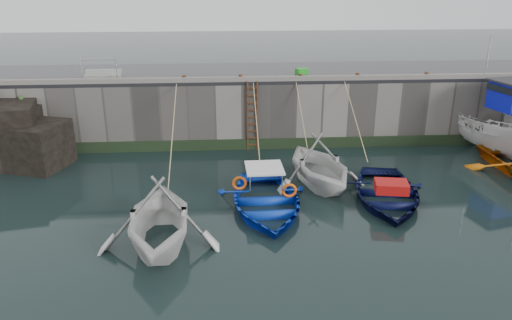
{
  "coord_description": "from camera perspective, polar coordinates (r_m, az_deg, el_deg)",
  "views": [
    {
      "loc": [
        -3.3,
        -11.86,
        7.71
      ],
      "look_at": [
        -2.14,
        5.36,
        1.2
      ],
      "focal_mm": 35.0,
      "sensor_mm": 36.0,
      "label": 1
    }
  ],
  "objects": [
    {
      "name": "ground",
      "position": [
        14.52,
        10.1,
        -11.75
      ],
      "size": [
        120.0,
        120.0,
        0.0
      ],
      "primitive_type": "plane",
      "color": "black",
      "rests_on": "ground"
    },
    {
      "name": "quay_back",
      "position": [
        25.35,
        3.76,
        6.44
      ],
      "size": [
        30.0,
        5.0,
        3.0
      ],
      "primitive_type": "cube",
      "color": "slate",
      "rests_on": "ground"
    },
    {
      "name": "road_back",
      "position": [
        25.01,
        3.85,
        9.95
      ],
      "size": [
        30.0,
        5.0,
        0.16
      ],
      "primitive_type": "cube",
      "color": "black",
      "rests_on": "quay_back"
    },
    {
      "name": "kerb_back",
      "position": [
        22.7,
        4.64,
        9.29
      ],
      "size": [
        30.0,
        0.3,
        0.2
      ],
      "primitive_type": "cube",
      "color": "slate",
      "rests_on": "road_back"
    },
    {
      "name": "algae_back",
      "position": [
        23.29,
        4.5,
        1.92
      ],
      "size": [
        30.0,
        0.08,
        0.5
      ],
      "primitive_type": "cube",
      "color": "black",
      "rests_on": "ground"
    },
    {
      "name": "ladder",
      "position": [
        22.65,
        -0.43,
        5.0
      ],
      "size": [
        0.51,
        0.08,
        3.2
      ],
      "color": "#3F1E0F",
      "rests_on": "ground"
    },
    {
      "name": "boat_near_white",
      "position": [
        15.58,
        -10.85,
        -9.39
      ],
      "size": [
        4.13,
        4.73,
        2.4
      ],
      "primitive_type": "imported",
      "rotation": [
        0.0,
        0.0,
        0.05
      ],
      "color": "silver",
      "rests_on": "ground"
    },
    {
      "name": "boat_near_white_rope",
      "position": [
        20.49,
        -9.16,
        -1.72
      ],
      "size": [
        0.04,
        6.51,
        3.1
      ],
      "primitive_type": null,
      "color": "tan",
      "rests_on": "ground"
    },
    {
      "name": "boat_near_blue",
      "position": [
        17.47,
        1.11,
        -5.52
      ],
      "size": [
        3.68,
        5.07,
        1.03
      ],
      "primitive_type": "imported",
      "rotation": [
        0.0,
        0.0,
        0.03
      ],
      "color": "#0C36BA",
      "rests_on": "ground"
    },
    {
      "name": "boat_near_blue_rope",
      "position": [
        21.47,
        0.12,
        -0.38
      ],
      "size": [
        0.04,
        4.55,
        3.1
      ],
      "primitive_type": null,
      "color": "tan",
      "rests_on": "ground"
    },
    {
      "name": "boat_near_blacktrim",
      "position": [
        19.51,
        7.08,
        -2.78
      ],
      "size": [
        4.74,
        5.18,
        2.31
      ],
      "primitive_type": "imported",
      "rotation": [
        0.0,
        0.0,
        0.25
      ],
      "color": "silver",
      "rests_on": "ground"
    },
    {
      "name": "boat_near_blacktrim_rope",
      "position": [
        22.62,
        5.52,
        0.64
      ],
      "size": [
        0.04,
        3.16,
        3.1
      ],
      "primitive_type": null,
      "color": "tan",
      "rests_on": "ground"
    },
    {
      "name": "boat_near_navy",
      "position": [
        18.69,
        14.61,
        -4.41
      ],
      "size": [
        4.19,
        5.29,
        0.99
      ],
      "primitive_type": "imported",
      "rotation": [
        0.0,
        0.0,
        -0.17
      ],
      "color": "#090E39",
      "rests_on": "ground"
    },
    {
      "name": "boat_near_navy_rope",
      "position": [
        22.37,
        11.4,
        0.08
      ],
      "size": [
        0.04,
        4.24,
        3.1
      ],
      "primitive_type": null,
      "color": "tan",
      "rests_on": "ground"
    },
    {
      "name": "boat_far_white",
      "position": [
        25.19,
        25.77,
        3.2
      ],
      "size": [
        3.81,
        6.68,
        5.43
      ],
      "rotation": [
        0.0,
        0.0,
        0.24
      ],
      "color": "white",
      "rests_on": "ground"
    },
    {
      "name": "fish_crate",
      "position": [
        24.12,
        5.24,
        10.06
      ],
      "size": [
        0.64,
        0.54,
        0.29
      ],
      "primitive_type": "cube",
      "rotation": [
        0.0,
        0.0,
        0.4
      ],
      "color": "green",
      "rests_on": "road_back"
    },
    {
      "name": "railing",
      "position": [
        24.14,
        -17.07,
        9.39
      ],
      "size": [
        1.6,
        1.05,
        1.0
      ],
      "color": "#A5A8AD",
      "rests_on": "road_back"
    },
    {
      "name": "bollard_a",
      "position": [
        22.61,
        -8.2,
        9.21
      ],
      "size": [
        0.18,
        0.18,
        0.28
      ],
      "primitive_type": "cylinder",
      "color": "#3F1E0F",
      "rests_on": "road_back"
    },
    {
      "name": "bollard_b",
      "position": [
        22.56,
        -1.77,
        9.38
      ],
      "size": [
        0.18,
        0.18,
        0.28
      ],
      "primitive_type": "cylinder",
      "color": "#3F1E0F",
      "rests_on": "road_back"
    },
    {
      "name": "bollard_c",
      "position": [
        22.81,
        5.11,
        9.44
      ],
      "size": [
        0.18,
        0.18,
        0.28
      ],
      "primitive_type": "cylinder",
      "color": "#3F1E0F",
      "rests_on": "road_back"
    },
    {
      "name": "bollard_d",
      "position": [
        23.36,
        11.51,
        9.37
      ],
      "size": [
        0.18,
        0.18,
        0.28
      ],
      "primitive_type": "cylinder",
      "color": "#3F1E0F",
      "rests_on": "road_back"
    },
    {
      "name": "bollard_e",
      "position": [
        24.39,
        18.88,
        9.15
      ],
      "size": [
        0.18,
        0.18,
        0.28
      ],
      "primitive_type": "cylinder",
      "color": "#3F1E0F",
      "rests_on": "road_back"
    }
  ]
}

